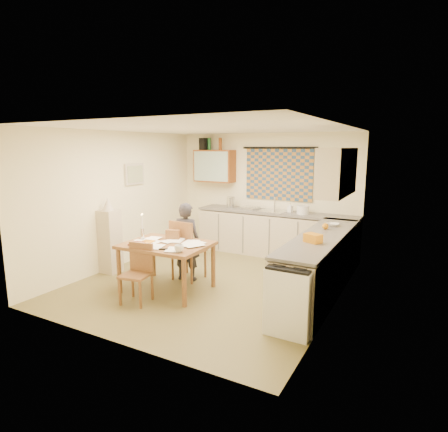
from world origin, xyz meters
The scene contains 44 objects.
floor centered at (0.00, 0.00, -0.01)m, with size 4.00×4.50×0.02m, color brown.
ceiling centered at (0.00, 0.00, 2.51)m, with size 4.00×4.50×0.02m, color white.
wall_back centered at (0.00, 2.26, 1.25)m, with size 4.00×0.02×2.50m, color #FAF0C2.
wall_front centered at (0.00, -2.26, 1.25)m, with size 4.00×0.02×2.50m, color #FAF0C2.
wall_left centered at (-2.01, 0.00, 1.25)m, with size 0.02×4.50×2.50m, color #FAF0C2.
wall_right centered at (2.01, 0.00, 1.25)m, with size 0.02×4.50×2.50m, color #FAF0C2.
window_blind centered at (0.30, 2.22, 1.65)m, with size 1.45×0.03×1.05m, color navy.
curtain_rod centered at (0.30, 2.20, 2.20)m, with size 0.04×0.04×1.60m, color black.
wall_cabinet centered at (-1.15, 2.08, 1.80)m, with size 0.90×0.34×0.70m, color brown.
wall_cabinet_glass centered at (-1.15, 1.91, 1.80)m, with size 0.84×0.02×0.64m, color #99B2A5.
upper_cabinet_right centered at (1.83, 0.55, 1.85)m, with size 0.34×1.30×0.70m, color tan.
framed_print centered at (-1.97, 0.40, 1.70)m, with size 0.04×0.50×0.40m, color beige.
print_canvas centered at (-1.95, 0.40, 1.70)m, with size 0.01×0.42×0.32m, color beige.
counter_back centered at (0.34, 1.95, 0.45)m, with size 3.30×0.62×0.92m.
counter_right centered at (1.70, 0.34, 0.45)m, with size 0.62×2.95×0.92m.
stove centered at (1.70, -1.00, 0.42)m, with size 0.54×0.54×0.84m.
sink centered at (0.30, 1.95, 0.88)m, with size 0.55×0.45×0.10m, color silver.
tap centered at (0.26, 2.13, 1.06)m, with size 0.03×0.03×0.28m, color silver.
dish_rack centered at (-0.22, 1.95, 0.95)m, with size 0.35×0.30×0.06m, color silver.
kettle centered at (-0.68, 1.95, 1.04)m, with size 0.18×0.18×0.24m, color silver.
mixing_bowl centered at (0.92, 1.95, 1.00)m, with size 0.24×0.24×0.16m, color white.
soap_bottle centered at (0.64, 2.00, 1.02)m, with size 0.10×0.11×0.19m, color white.
bowl centered at (1.70, 1.06, 0.94)m, with size 0.21×0.21×0.05m, color white.
orange_bag centered at (1.70, -0.17, 0.98)m, with size 0.22×0.16×0.12m, color orange.
fruit_orange centered at (1.65, 0.75, 0.97)m, with size 0.10×0.10×0.10m, color orange.
speaker centered at (-1.40, 2.08, 2.28)m, with size 0.16×0.20×0.26m, color black.
bottle_green centered at (-1.28, 2.08, 2.28)m, with size 0.07×0.07×0.26m, color #195926.
bottle_brown centered at (-1.01, 2.08, 2.28)m, with size 0.07×0.07×0.26m, color brown.
dining_table centered at (-0.44, -0.65, 0.38)m, with size 1.33×1.03×0.75m.
chair_far centered at (-0.43, -0.08, 0.32)m, with size 0.49×0.49×1.02m.
chair_near centered at (-0.53, -1.25, 0.26)m, with size 0.44×0.44×0.85m.
person centered at (-0.43, -0.12, 0.66)m, with size 0.53×0.40×1.32m, color black.
shelf_stand centered at (-1.84, -0.45, 0.56)m, with size 0.32×0.30×1.13m, color tan.
lampshade centered at (-1.84, -0.45, 1.24)m, with size 0.20×0.20×0.22m, color beige.
letter_rack centered at (-0.49, -0.41, 0.83)m, with size 0.22×0.10×0.16m, color brown.
mug centered at (0.02, -0.96, 0.80)m, with size 0.16×0.16×0.11m, color white.
magazine centered at (-0.89, -0.93, 0.76)m, with size 0.20×0.26×0.02m, color maroon.
book centered at (-0.82, -0.79, 0.76)m, with size 0.22×0.27×0.02m, color orange.
orange_box centered at (-0.75, -0.95, 0.77)m, with size 0.12×0.08×0.04m, color orange.
eyeglasses centered at (-0.26, -0.96, 0.76)m, with size 0.13×0.04×0.02m, color black.
candle_holder centered at (-0.94, -0.63, 0.84)m, with size 0.06×0.06×0.18m, color silver.
candle centered at (-0.94, -0.62, 1.04)m, with size 0.02×0.02×0.22m, color white.
candle_flame centered at (-0.91, -0.64, 1.16)m, with size 0.02×0.02×0.02m, color #FFCC66.
papers centered at (-0.37, -0.59, 0.76)m, with size 1.23×0.83×0.02m.
Camera 1 is at (3.01, -5.14, 2.21)m, focal length 30.00 mm.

